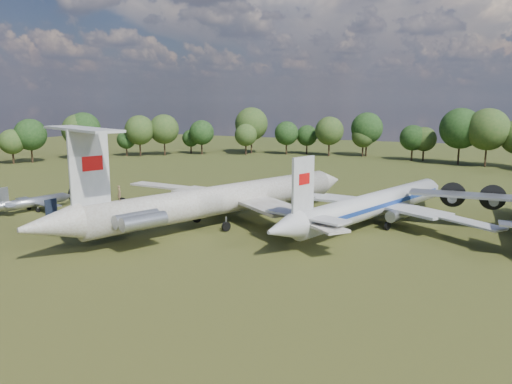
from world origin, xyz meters
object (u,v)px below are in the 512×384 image
at_px(small_prop_northwest, 35,204).
at_px(person_on_il62, 119,193).
at_px(il62_airliner, 223,205).
at_px(tu104_jet, 374,209).
at_px(small_prop_west, 85,217).

relative_size(small_prop_northwest, person_on_il62, 8.37).
height_order(il62_airliner, person_on_il62, person_on_il62).
xyz_separation_m(il62_airliner, tu104_jet, (19.58, 8.22, -0.48)).
bearing_deg(small_prop_west, tu104_jet, 34.81).
bearing_deg(small_prop_west, il62_airliner, 36.85).
height_order(small_prop_west, person_on_il62, person_on_il62).
height_order(small_prop_west, small_prop_northwest, small_prop_west).
height_order(il62_airliner, small_prop_west, il62_airliner).
height_order(il62_airliner, small_prop_northwest, il62_airliner).
bearing_deg(person_on_il62, small_prop_west, 13.30).
height_order(tu104_jet, person_on_il62, person_on_il62).
height_order(small_prop_northwest, person_on_il62, person_on_il62).
distance_m(small_prop_northwest, person_on_il62, 27.61).
xyz_separation_m(small_prop_northwest, person_on_il62, (25.28, -9.68, 5.44)).
bearing_deg(small_prop_west, person_on_il62, -16.97).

